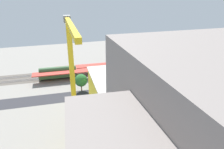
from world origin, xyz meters
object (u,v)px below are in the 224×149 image
(street_tree_1, at_px, (103,77))
(box_truck_2, at_px, (109,103))
(locomotive, at_px, (137,63))
(freight_coach_far, at_px, (58,72))
(platform_canopy_far, at_px, (105,64))
(parked_car_1, at_px, (174,85))
(street_tree_5, at_px, (135,74))
(street_tree_2, at_px, (96,79))
(passenger_coach, at_px, (169,58))
(parked_car_5, at_px, (115,94))
(parked_car_4, at_px, (128,91))
(box_truck_0, at_px, (101,104))
(street_tree_4, at_px, (156,74))
(box_truck_1, at_px, (151,95))
(traffic_light, at_px, (137,75))
(parked_car_0, at_px, (187,83))
(street_tree_0, at_px, (187,69))
(street_tree_3, at_px, (81,80))
(platform_canopy_near, at_px, (92,70))
(construction_building, at_px, (141,102))
(parked_car_3, at_px, (145,90))
(parked_car_2, at_px, (159,87))

(street_tree_1, bearing_deg, box_truck_2, 83.07)
(locomotive, distance_m, freight_coach_far, 46.49)
(platform_canopy_far, distance_m, parked_car_1, 38.59)
(street_tree_5, bearing_deg, street_tree_2, -1.59)
(freight_coach_far, bearing_deg, passenger_coach, -175.41)
(passenger_coach, distance_m, parked_car_5, 55.33)
(parked_car_5, distance_m, street_tree_5, 15.64)
(parked_car_4, height_order, street_tree_1, street_tree_1)
(box_truck_0, height_order, street_tree_4, street_tree_4)
(box_truck_2, xyz_separation_m, street_tree_2, (1.35, -17.29, 2.75))
(locomotive, distance_m, box_truck_1, 40.13)
(street_tree_5, relative_size, traffic_light, 1.06)
(street_tree_1, relative_size, street_tree_4, 1.30)
(parked_car_0, relative_size, street_tree_0, 0.71)
(platform_canopy_far, bearing_deg, parked_car_4, 95.47)
(street_tree_3, bearing_deg, box_truck_2, 115.91)
(platform_canopy_near, bearing_deg, parked_car_4, 118.05)
(platform_canopy_far, distance_m, street_tree_5, 22.30)
(construction_building, xyz_separation_m, street_tree_3, (14.27, -32.03, -3.96))
(street_tree_0, bearing_deg, parked_car_1, 34.10)
(street_tree_2, relative_size, street_tree_3, 0.84)
(freight_coach_far, bearing_deg, box_truck_1, 136.86)
(locomotive, height_order, parked_car_3, locomotive)
(locomotive, bearing_deg, box_truck_1, 74.62)
(construction_building, bearing_deg, street_tree_5, -106.79)
(locomotive, bearing_deg, parked_car_5, 52.86)
(parked_car_5, bearing_deg, freight_coach_far, -49.70)
(parked_car_5, relative_size, box_truck_1, 0.51)
(box_truck_0, distance_m, street_tree_3, 17.67)
(street_tree_1, bearing_deg, street_tree_4, 178.89)
(construction_building, distance_m, street_tree_5, 34.37)
(locomotive, height_order, street_tree_1, street_tree_1)
(parked_car_3, bearing_deg, box_truck_2, 22.65)
(locomotive, relative_size, parked_car_2, 3.36)
(parked_car_1, xyz_separation_m, parked_car_5, (28.66, -0.11, -0.05))
(box_truck_0, distance_m, street_tree_0, 53.43)
(locomotive, bearing_deg, street_tree_2, 36.57)
(street_tree_5, bearing_deg, parked_car_2, 136.49)
(parked_car_1, relative_size, street_tree_5, 0.58)
(locomotive, xyz_separation_m, street_tree_3, (37.15, 23.27, 3.40))
(street_tree_2, bearing_deg, parked_car_0, 168.00)
(parked_car_0, relative_size, street_tree_4, 0.67)
(freight_coach_far, bearing_deg, box_truck_0, 111.40)
(parked_car_1, height_order, box_truck_1, box_truck_1)
(parked_car_5, relative_size, street_tree_5, 0.63)
(parked_car_5, height_order, street_tree_5, street_tree_5)
(box_truck_0, height_order, street_tree_0, street_tree_0)
(locomotive, xyz_separation_m, traffic_light, (10.39, 23.84, 2.77))
(parked_car_0, xyz_separation_m, parked_car_1, (7.18, 0.14, -0.04))
(locomotive, bearing_deg, parked_car_3, 72.19)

